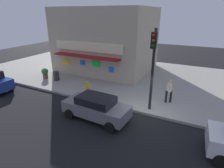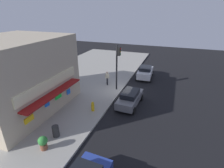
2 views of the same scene
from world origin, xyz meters
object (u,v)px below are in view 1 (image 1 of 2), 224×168
at_px(trash_can, 56,76).
at_px(parked_car_grey, 96,107).
at_px(pedestrian, 169,90).
at_px(potted_plant_by_doorway, 45,73).
at_px(traffic_light, 153,61).
at_px(fire_hydrant, 87,87).

xyz_separation_m(trash_can, parked_car_grey, (6.83, -3.93, 0.17)).
bearing_deg(pedestrian, potted_plant_by_doorway, -179.65).
relative_size(traffic_light, pedestrian, 3.03).
distance_m(trash_can, pedestrian, 10.52).
bearing_deg(parked_car_grey, fire_hydrant, 131.81).
bearing_deg(fire_hydrant, potted_plant_by_doorway, 170.22).
bearing_deg(trash_can, pedestrian, 0.18).
bearing_deg(pedestrian, fire_hydrant, -170.58).
height_order(potted_plant_by_doorway, parked_car_grey, parked_car_grey).
relative_size(fire_hydrant, parked_car_grey, 0.22).
xyz_separation_m(traffic_light, trash_can, (-9.58, 1.63, -2.93)).
relative_size(pedestrian, parked_car_grey, 0.41).
bearing_deg(fire_hydrant, trash_can, 166.53).
height_order(traffic_light, trash_can, traffic_light).
relative_size(fire_hydrant, pedestrian, 0.54).
height_order(trash_can, potted_plant_by_doorway, potted_plant_by_doorway).
xyz_separation_m(traffic_light, fire_hydrant, (-5.36, 0.62, -2.92)).
relative_size(trash_can, parked_car_grey, 0.21).
distance_m(traffic_light, fire_hydrant, 6.14).
xyz_separation_m(pedestrian, parked_car_grey, (-3.68, -3.96, -0.33)).
distance_m(fire_hydrant, trash_can, 4.34).
distance_m(fire_hydrant, potted_plant_by_doorway, 5.71).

